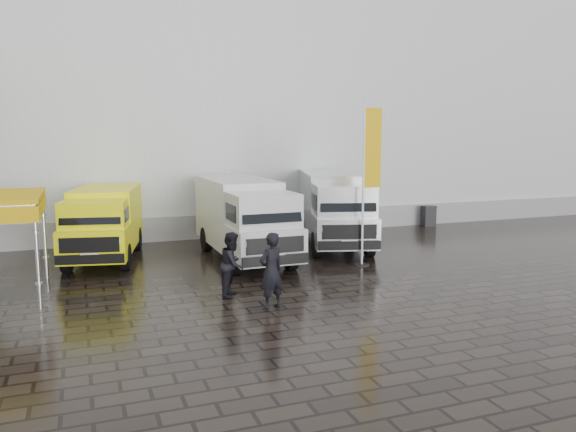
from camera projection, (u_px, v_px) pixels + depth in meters
name	position (u px, v px, depth m)	size (l,w,h in m)	color
ground	(347.00, 277.00, 17.11)	(120.00, 120.00, 0.00)	black
exhibition_hall	(254.00, 105.00, 31.79)	(44.00, 16.00, 12.00)	silver
hall_plinth	(308.00, 221.00, 25.11)	(44.00, 0.15, 1.00)	gray
van_yellow	(104.00, 225.00, 19.36)	(2.05, 5.32, 2.46)	#FDFD0D
van_white	(245.00, 220.00, 19.45)	(2.11, 6.34, 2.75)	silver
van_silver	(334.00, 210.00, 21.88)	(2.16, 6.48, 2.81)	silver
flagpole	(368.00, 174.00, 18.34)	(0.88, 0.50, 5.39)	black
wheelie_bin	(429.00, 216.00, 26.69)	(0.59, 0.59, 0.98)	black
person_front	(271.00, 271.00, 13.91)	(0.70, 0.46, 1.93)	black
person_tent	(233.00, 264.00, 15.04)	(0.85, 0.66, 1.74)	black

